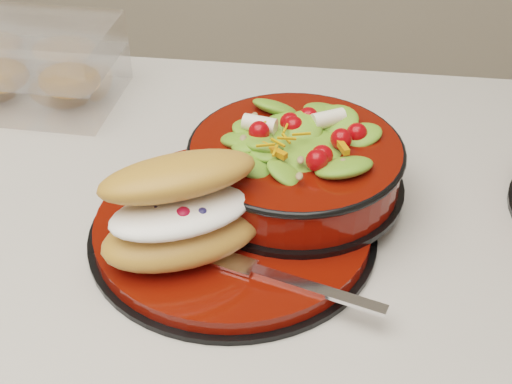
# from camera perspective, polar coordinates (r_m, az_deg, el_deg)

# --- Properties ---
(dinner_plate) EXTENTS (0.28, 0.28, 0.02)m
(dinner_plate) POSITION_cam_1_polar(r_m,az_deg,el_deg) (0.69, -1.81, -2.88)
(dinner_plate) COLOR black
(dinner_plate) RESTS_ON island_counter
(salad_bowl) EXTENTS (0.22, 0.22, 0.09)m
(salad_bowl) POSITION_cam_1_polar(r_m,az_deg,el_deg) (0.70, 3.19, 2.72)
(salad_bowl) COLOR black
(salad_bowl) RESTS_ON dinner_plate
(croissant) EXTENTS (0.17, 0.15, 0.09)m
(croissant) POSITION_cam_1_polar(r_m,az_deg,el_deg) (0.63, -5.93, -1.49)
(croissant) COLOR #C07F3A
(croissant) RESTS_ON dinner_plate
(fork) EXTENTS (0.16, 0.06, 0.00)m
(fork) POSITION_cam_1_polar(r_m,az_deg,el_deg) (0.62, 2.80, -7.13)
(fork) COLOR silver
(fork) RESTS_ON dinner_plate
(pastry_box) EXTENTS (0.21, 0.16, 0.09)m
(pastry_box) POSITION_cam_1_polar(r_m,az_deg,el_deg) (0.93, -17.55, 9.57)
(pastry_box) COLOR white
(pastry_box) RESTS_ON island_counter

